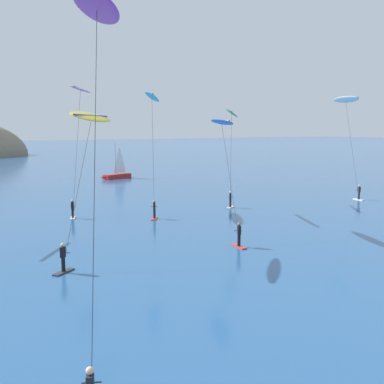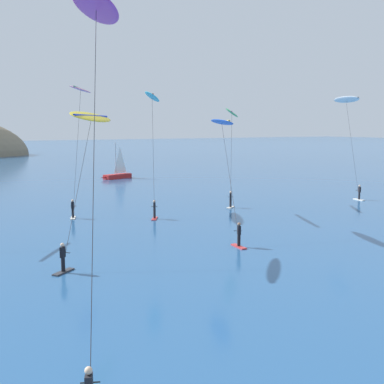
{
  "view_description": "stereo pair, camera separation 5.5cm",
  "coord_description": "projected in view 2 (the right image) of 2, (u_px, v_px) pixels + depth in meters",
  "views": [
    {
      "loc": [
        -22.45,
        -2.08,
        8.1
      ],
      "look_at": [
        -4.0,
        28.02,
        3.34
      ],
      "focal_mm": 45.0,
      "sensor_mm": 36.0,
      "label": 1
    },
    {
      "loc": [
        -22.4,
        -2.1,
        8.1
      ],
      "look_at": [
        -4.0,
        28.02,
        3.34
      ],
      "focal_mm": 45.0,
      "sensor_mm": 36.0,
      "label": 2
    }
  ],
  "objects": [
    {
      "name": "sailboat_near",
      "position": [
        116.0,
        175.0,
        76.34
      ],
      "size": [
        5.92,
        2.77,
        5.7
      ],
      "color": "#B22323",
      "rests_on": "ground"
    },
    {
      "name": "kitesurfer_cyan",
      "position": [
        152.0,
        104.0,
        45.06
      ],
      "size": [
        4.28,
        7.46,
        11.46
      ],
      "color": "red",
      "rests_on": "ground"
    },
    {
      "name": "kitesurfer_magenta",
      "position": [
        96.0,
        29.0,
        17.05
      ],
      "size": [
        4.81,
        8.87,
        12.71
      ],
      "color": "yellow",
      "rests_on": "ground"
    },
    {
      "name": "kitesurfer_pink",
      "position": [
        80.0,
        96.0,
        46.16
      ],
      "size": [
        5.2,
        8.04,
        12.04
      ],
      "color": "silver",
      "rests_on": "ground"
    },
    {
      "name": "kitesurfer_yellow",
      "position": [
        90.0,
        126.0,
        29.82
      ],
      "size": [
        6.09,
        6.14,
        9.16
      ],
      "color": "#2D2D33",
      "rests_on": "ground"
    },
    {
      "name": "kitesurfer_green",
      "position": [
        232.0,
        120.0,
        50.53
      ],
      "size": [
        4.66,
        5.53,
        10.15
      ],
      "color": "silver",
      "rests_on": "ground"
    },
    {
      "name": "kitesurfer_blue",
      "position": [
        223.0,
        130.0,
        36.97
      ],
      "size": [
        4.25,
        8.97,
        8.79
      ],
      "color": "red",
      "rests_on": "ground"
    },
    {
      "name": "kitesurfer_white",
      "position": [
        347.0,
        107.0,
        56.28
      ],
      "size": [
        3.63,
        7.71,
        11.75
      ],
      "color": "silver",
      "rests_on": "ground"
    }
  ]
}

